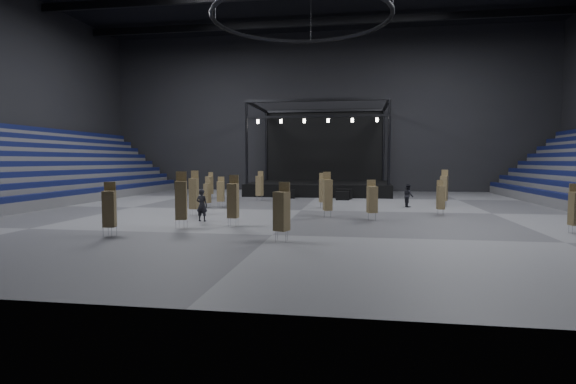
# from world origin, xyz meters

# --- Properties ---
(floor) EXTENTS (50.00, 50.00, 0.00)m
(floor) POSITION_xyz_m (0.00, 0.00, 0.00)
(floor) COLOR #565659
(floor) RESTS_ON ground
(wall_back) EXTENTS (50.00, 0.20, 18.00)m
(wall_back) POSITION_xyz_m (0.00, 21.00, 9.00)
(wall_back) COLOR black
(wall_back) RESTS_ON ground
(bleachers_left) EXTENTS (7.20, 40.00, 6.40)m
(bleachers_left) POSITION_xyz_m (-22.94, 0.00, 1.73)
(bleachers_left) COLOR #525255
(bleachers_left) RESTS_ON floor
(stage) EXTENTS (14.00, 10.00, 9.20)m
(stage) POSITION_xyz_m (0.00, 16.24, 1.45)
(stage) COLOR black
(stage) RESTS_ON floor
(truss_ring) EXTENTS (12.30, 12.30, 5.15)m
(truss_ring) POSITION_xyz_m (-0.00, 0.00, 13.00)
(truss_ring) COLOR black
(truss_ring) RESTS_ON ceiling
(flight_case_left) EXTENTS (1.27, 0.79, 0.79)m
(flight_case_left) POSITION_xyz_m (-2.39, 9.56, 0.39)
(flight_case_left) COLOR black
(flight_case_left) RESTS_ON floor
(flight_case_mid) EXTENTS (1.17, 0.65, 0.75)m
(flight_case_mid) POSITION_xyz_m (2.54, 8.53, 0.38)
(flight_case_mid) COLOR black
(flight_case_mid) RESTS_ON floor
(flight_case_right) EXTENTS (1.48, 0.97, 0.91)m
(flight_case_right) POSITION_xyz_m (2.64, 9.55, 0.45)
(flight_case_right) COLOR black
(flight_case_right) RESTS_ON floor
(chair_stack_0) EXTENTS (0.52, 0.52, 2.68)m
(chair_stack_0) POSITION_xyz_m (-2.57, -8.01, 1.38)
(chair_stack_0) COLOR silver
(chair_stack_0) RESTS_ON floor
(chair_stack_1) EXTENTS (0.66, 0.66, 2.47)m
(chair_stack_1) POSITION_xyz_m (-7.21, -11.99, 1.30)
(chair_stack_1) COLOR silver
(chair_stack_1) RESTS_ON floor
(chair_stack_2) EXTENTS (0.67, 0.67, 2.88)m
(chair_stack_2) POSITION_xyz_m (-4.95, -9.17, 1.48)
(chair_stack_2) COLOR silver
(chair_stack_2) RESTS_ON floor
(chair_stack_3) EXTENTS (0.63, 0.63, 2.53)m
(chair_stack_3) POSITION_xyz_m (-4.47, 6.89, 1.32)
(chair_stack_3) COLOR silver
(chair_stack_3) RESTS_ON floor
(chair_stack_4) EXTENTS (0.66, 0.66, 2.34)m
(chair_stack_4) POSITION_xyz_m (10.56, 6.11, 1.23)
(chair_stack_4) COLOR silver
(chair_stack_4) RESTS_ON floor
(chair_stack_5) EXTENTS (0.50, 0.50, 2.81)m
(chair_stack_5) POSITION_xyz_m (-6.25, -3.96, 1.42)
(chair_stack_5) COLOR silver
(chair_stack_5) RESTS_ON floor
(chair_stack_6) EXTENTS (0.69, 0.69, 2.54)m
(chair_stack_6) POSITION_xyz_m (1.41, 1.71, 1.33)
(chair_stack_6) COLOR silver
(chair_stack_6) RESTS_ON floor
(chair_stack_7) EXTENTS (0.49, 0.49, 2.20)m
(chair_stack_7) POSITION_xyz_m (9.06, -1.20, 1.14)
(chair_stack_7) COLOR silver
(chair_stack_7) RESTS_ON floor
(chair_stack_8) EXTENTS (0.55, 0.55, 2.24)m
(chair_stack_8) POSITION_xyz_m (-6.16, 1.27, 1.19)
(chair_stack_8) COLOR silver
(chair_stack_8) RESTS_ON floor
(chair_stack_9) EXTENTS (0.72, 0.72, 2.52)m
(chair_stack_9) POSITION_xyz_m (0.70, -11.99, 1.33)
(chair_stack_9) COLOR silver
(chair_stack_9) RESTS_ON floor
(chair_stack_10) EXTENTS (0.63, 0.63, 2.75)m
(chair_stack_10) POSITION_xyz_m (2.06, -3.48, 1.40)
(chair_stack_10) COLOR silver
(chair_stack_10) RESTS_ON floor
(chair_stack_11) EXTENTS (0.54, 0.54, 2.35)m
(chair_stack_11) POSITION_xyz_m (14.00, -7.86, 1.22)
(chair_stack_11) COLOR silver
(chair_stack_11) RESTS_ON floor
(chair_stack_12) EXTENTS (0.65, 0.65, 2.75)m
(chair_stack_12) POSITION_xyz_m (10.26, 4.40, 1.40)
(chair_stack_12) COLOR silver
(chair_stack_12) RESTS_ON floor
(chair_stack_13) EXTENTS (0.54, 0.54, 2.08)m
(chair_stack_13) POSITION_xyz_m (-7.02, 0.78, 1.08)
(chair_stack_13) COLOR silver
(chair_stack_13) RESTS_ON floor
(chair_stack_14) EXTENTS (0.68, 0.68, 2.40)m
(chair_stack_14) POSITION_xyz_m (-9.33, 8.01, 1.27)
(chair_stack_14) COLOR silver
(chair_stack_14) RESTS_ON floor
(chair_stack_15) EXTENTS (0.65, 0.65, 2.33)m
(chair_stack_15) POSITION_xyz_m (4.69, -4.53, 1.24)
(chair_stack_15) COLOR silver
(chair_stack_15) RESTS_ON floor
(man_center) EXTENTS (0.71, 0.52, 1.81)m
(man_center) POSITION_xyz_m (-4.83, -6.46, 0.91)
(man_center) COLOR black
(man_center) RESTS_ON floor
(crew_member) EXTENTS (0.81, 0.95, 1.72)m
(crew_member) POSITION_xyz_m (7.57, 3.39, 0.86)
(crew_member) COLOR black
(crew_member) RESTS_ON floor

